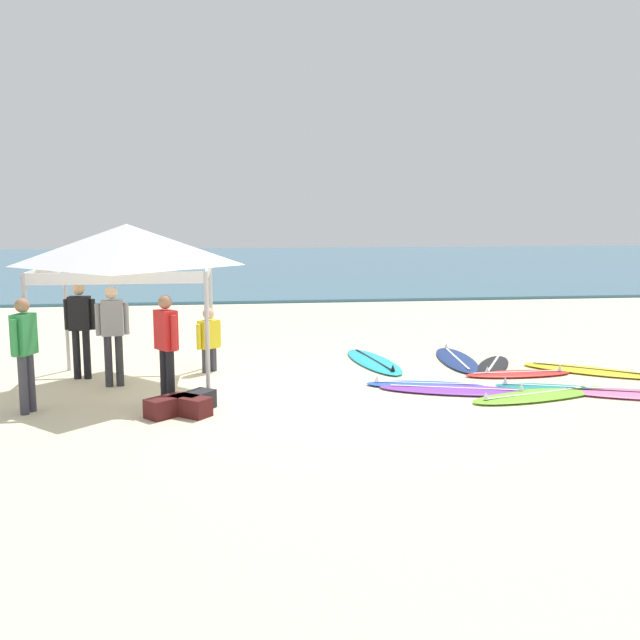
# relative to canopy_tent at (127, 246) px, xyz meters

# --- Properties ---
(ground_plane) EXTENTS (80.00, 80.00, 0.00)m
(ground_plane) POSITION_rel_canopy_tent_xyz_m (3.17, -1.18, -2.39)
(ground_plane) COLOR beige
(sea) EXTENTS (80.00, 36.00, 0.10)m
(sea) POSITION_rel_canopy_tent_xyz_m (3.17, 28.85, -2.34)
(sea) COLOR #386B84
(sea) RESTS_ON ground
(canopy_tent) EXTENTS (2.78, 2.78, 2.75)m
(canopy_tent) POSITION_rel_canopy_tent_xyz_m (0.00, 0.00, 0.00)
(canopy_tent) COLOR #B7B7BC
(canopy_tent) RESTS_ON ground
(surfboard_red) EXTENTS (1.98, 0.56, 0.19)m
(surfboard_red) POSITION_rel_canopy_tent_xyz_m (6.87, -0.18, -2.35)
(surfboard_red) COLOR red
(surfboard_red) RESTS_ON ground
(surfboard_yellow) EXTENTS (2.37, 2.04, 0.19)m
(surfboard_yellow) POSITION_rel_canopy_tent_xyz_m (8.32, -0.11, -2.35)
(surfboard_yellow) COLOR yellow
(surfboard_yellow) RESTS_ON ground
(surfboard_cyan) EXTENTS (1.04, 2.62, 0.19)m
(surfboard_cyan) POSITION_rel_canopy_tent_xyz_m (4.48, 1.22, -2.35)
(surfboard_cyan) COLOR #23B2CC
(surfboard_cyan) RESTS_ON ground
(surfboard_pink) EXTENTS (2.54, 1.50, 0.19)m
(surfboard_pink) POSITION_rel_canopy_tent_xyz_m (8.16, -1.83, -2.35)
(surfboard_pink) COLOR pink
(surfboard_pink) RESTS_ON ground
(surfboard_navy) EXTENTS (0.90, 2.52, 0.19)m
(surfboard_navy) POSITION_rel_canopy_tent_xyz_m (6.16, 1.20, -2.35)
(surfboard_navy) COLOR navy
(surfboard_navy) RESTS_ON ground
(surfboard_lime) EXTENTS (2.65, 1.36, 0.19)m
(surfboard_lime) POSITION_rel_canopy_tent_xyz_m (6.60, -1.67, -2.35)
(surfboard_lime) COLOR #7AD12D
(surfboard_lime) RESTS_ON ground
(surfboard_blue) EXTENTS (2.08, 1.01, 0.19)m
(surfboard_blue) POSITION_rel_canopy_tent_xyz_m (4.95, -0.79, -2.35)
(surfboard_blue) COLOR blue
(surfboard_blue) RESTS_ON ground
(surfboard_black) EXTENTS (1.40, 1.99, 0.19)m
(surfboard_black) POSITION_rel_canopy_tent_xyz_m (6.67, 0.54, -2.35)
(surfboard_black) COLOR black
(surfboard_black) RESTS_ON ground
(surfboard_teal) EXTENTS (1.95, 1.10, 0.19)m
(surfboard_teal) POSITION_rel_canopy_tent_xyz_m (7.01, -1.27, -2.35)
(surfboard_teal) COLOR #19847F
(surfboard_teal) RESTS_ON ground
(surfboard_purple) EXTENTS (2.63, 1.40, 0.19)m
(surfboard_purple) POSITION_rel_canopy_tent_xyz_m (5.38, -1.18, -2.35)
(surfboard_purple) COLOR purple
(surfboard_purple) RESTS_ON ground
(person_black) EXTENTS (0.55, 0.25, 1.71)m
(person_black) POSITION_rel_canopy_tent_xyz_m (-0.94, 0.59, -1.40)
(person_black) COLOR black
(person_black) RESTS_ON ground
(person_red) EXTENTS (0.39, 0.47, 1.71)m
(person_red) POSITION_rel_canopy_tent_xyz_m (0.72, -1.45, -1.40)
(person_red) COLOR black
(person_red) RESTS_ON ground
(person_grey) EXTENTS (0.55, 0.27, 1.71)m
(person_grey) POSITION_rel_canopy_tent_xyz_m (-0.28, -0.06, -1.40)
(person_grey) COLOR #2D2D33
(person_grey) RESTS_ON ground
(person_green) EXTENTS (0.32, 0.53, 1.71)m
(person_green) POSITION_rel_canopy_tent_xyz_m (-1.30, -1.58, -1.40)
(person_green) COLOR #383842
(person_green) RESTS_ON ground
(person_yellow) EXTENTS (0.45, 0.40, 1.20)m
(person_yellow) POSITION_rel_canopy_tent_xyz_m (1.29, 0.87, -1.73)
(person_yellow) COLOR #383842
(person_yellow) RESTS_ON ground
(gear_bag_near_tent) EXTENTS (0.61, 0.67, 0.28)m
(gear_bag_near_tent) POSITION_rel_canopy_tent_xyz_m (1.16, -1.77, -2.25)
(gear_bag_near_tent) COLOR #232328
(gear_bag_near_tent) RESTS_ON ground
(gear_bag_by_pole) EXTENTS (0.66, 0.63, 0.28)m
(gear_bag_by_pole) POSITION_rel_canopy_tent_xyz_m (0.74, -2.02, -2.25)
(gear_bag_by_pole) COLOR #4C1919
(gear_bag_by_pole) RESTS_ON ground
(gear_bag_on_sand) EXTENTS (0.67, 0.63, 0.28)m
(gear_bag_on_sand) POSITION_rel_canopy_tent_xyz_m (1.09, -2.03, -2.25)
(gear_bag_on_sand) COLOR #4C1919
(gear_bag_on_sand) RESTS_ON ground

